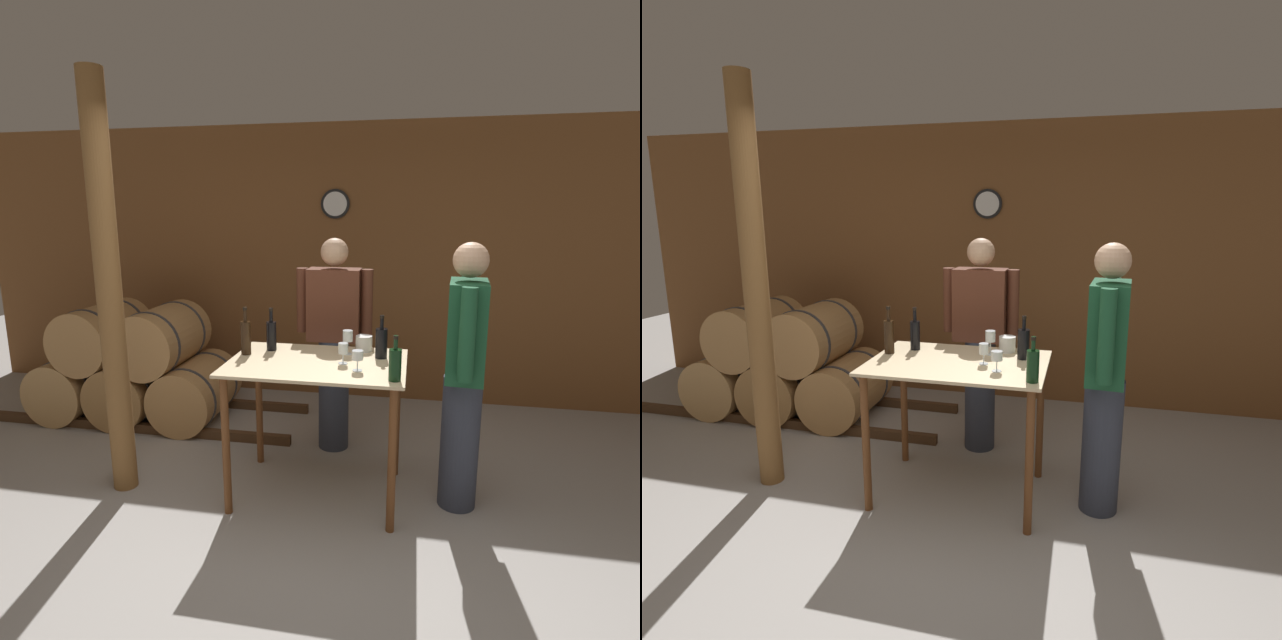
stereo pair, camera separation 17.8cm
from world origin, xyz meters
The scene contains 15 objects.
ground_plane centered at (0.00, 0.00, 0.00)m, with size 14.00×14.00×0.00m, color #9E9993.
back_wall centered at (0.00, 2.77, 1.35)m, with size 8.40×0.08×2.70m.
barrel_rack centered at (-2.02, 1.84, 0.46)m, with size 3.10×0.85×1.06m.
tasting_table centered at (-0.12, 0.86, 0.76)m, with size 1.13×0.79×0.93m.
wooden_post centered at (-1.45, 0.70, 1.35)m, with size 0.16×0.16×2.70m.
wine_bottle_far_left centered at (-0.62, 0.94, 1.05)m, with size 0.07×0.07×0.32m.
wine_bottle_left centered at (-0.48, 1.07, 1.04)m, with size 0.07×0.07×0.30m.
wine_bottle_center centered at (0.28, 1.02, 1.03)m, with size 0.08×0.08×0.29m.
wine_bottle_right centered at (0.38, 0.58, 1.03)m, with size 0.07×0.07×0.26m.
wine_glass_near_left centered at (0.05, 1.06, 1.05)m, with size 0.07×0.07×0.16m.
wine_glass_near_center centered at (0.05, 0.84, 1.02)m, with size 0.06×0.06×0.13m.
wine_glass_near_right centered at (0.16, 0.72, 1.02)m, with size 0.07×0.07×0.13m.
ice_bucket centered at (0.15, 1.16, 0.98)m, with size 0.11×0.11×0.11m.
person_host centered at (-0.12, 1.56, 0.89)m, with size 0.59×0.24×1.68m.
person_visitor_with_scarf centered at (0.80, 0.89, 0.90)m, with size 0.25×0.59×1.69m.
Camera 1 is at (0.47, -2.15, 1.86)m, focal length 28.00 mm.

